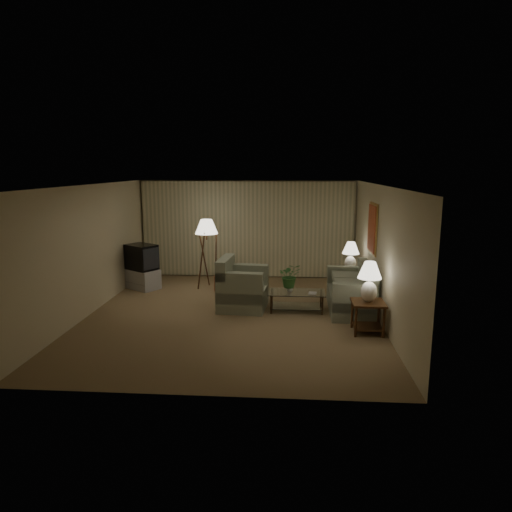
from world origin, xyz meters
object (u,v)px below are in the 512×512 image
(armchair, at_px, (243,289))
(coffee_table, at_px, (297,298))
(sofa, at_px, (350,293))
(table_lamp_far, at_px, (351,254))
(ottoman, at_px, (225,283))
(vase, at_px, (290,289))
(side_table_near, at_px, (368,311))
(tv_cabinet, at_px, (143,279))
(crt_tv, at_px, (141,257))
(side_table_far, at_px, (350,278))
(floor_lamp, at_px, (207,252))
(table_lamp_near, at_px, (370,278))

(armchair, relative_size, coffee_table, 1.00)
(sofa, bearing_deg, coffee_table, -83.89)
(armchair, bearing_deg, table_lamp_far, -58.35)
(sofa, bearing_deg, table_lamp_far, 174.31)
(ottoman, xyz_separation_m, vase, (1.62, -1.53, 0.30))
(coffee_table, bearing_deg, side_table_near, -43.81)
(side_table_near, height_order, tv_cabinet, side_table_near)
(crt_tv, relative_size, ottoman, 1.64)
(armchair, xyz_separation_m, table_lamp_far, (2.47, 1.26, 0.57))
(side_table_far, bearing_deg, tv_cabinet, 177.58)
(sofa, height_order, side_table_far, sofa)
(table_lamp_far, height_order, tv_cabinet, table_lamp_far)
(side_table_far, relative_size, floor_lamp, 0.34)
(armchair, height_order, ottoman, armchair)
(sofa, xyz_separation_m, vase, (-1.30, -0.10, 0.09))
(ottoman, bearing_deg, floor_lamp, 156.71)
(vase, bearing_deg, table_lamp_near, -40.71)
(sofa, height_order, crt_tv, crt_tv)
(sofa, xyz_separation_m, table_lamp_near, (0.15, -1.35, 0.65))
(side_table_near, height_order, table_lamp_far, table_lamp_far)
(crt_tv, relative_size, floor_lamp, 0.52)
(table_lamp_near, bearing_deg, armchair, 151.51)
(side_table_far, distance_m, crt_tv, 5.22)
(armchair, relative_size, ottoman, 2.19)
(side_table_near, xyz_separation_m, tv_cabinet, (-5.20, 2.82, -0.17))
(side_table_near, bearing_deg, side_table_far, 90.00)
(side_table_near, relative_size, ottoman, 1.08)
(armchair, xyz_separation_m, floor_lamp, (-1.08, 1.65, 0.48))
(sofa, xyz_separation_m, side_table_far, (0.15, 1.25, 0.01))
(side_table_near, distance_m, crt_tv, 5.93)
(crt_tv, distance_m, floor_lamp, 1.66)
(table_lamp_near, bearing_deg, vase, 139.29)
(sofa, height_order, table_lamp_near, table_lamp_near)
(table_lamp_near, bearing_deg, crt_tv, 151.53)
(table_lamp_near, distance_m, tv_cabinet, 5.97)
(tv_cabinet, height_order, crt_tv, crt_tv)
(sofa, xyz_separation_m, floor_lamp, (-3.40, 1.64, 0.53))
(tv_cabinet, distance_m, floor_lamp, 1.79)
(tv_cabinet, height_order, ottoman, tv_cabinet)
(armchair, bearing_deg, vase, -90.46)
(armchair, distance_m, floor_lamp, 2.03)
(sofa, bearing_deg, floor_lamp, -114.56)
(side_table_near, distance_m, ottoman, 4.15)
(table_lamp_far, height_order, coffee_table, table_lamp_far)
(side_table_near, distance_m, tv_cabinet, 5.92)
(sofa, relative_size, crt_tv, 1.99)
(table_lamp_far, height_order, vase, table_lamp_far)
(sofa, xyz_separation_m, crt_tv, (-5.05, 1.47, 0.42))
(floor_lamp, height_order, ottoman, floor_lamp)
(crt_tv, distance_m, vase, 4.08)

